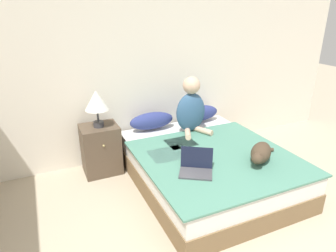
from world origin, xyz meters
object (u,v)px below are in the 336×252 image
object	(u,v)px
nightstand	(101,149)
table_lamp	(96,102)
pillow_near	(152,121)
laptop_open	(196,168)
bed	(207,167)
pillow_far	(198,113)
person_sitting	(191,108)
cat_tabby	(261,153)

from	to	relation	value
nightstand	table_lamp	distance (m)	0.61
pillow_near	nightstand	bearing A→B (deg)	-175.15
laptop_open	pillow_near	bearing A→B (deg)	121.48
bed	pillow_far	bearing A→B (deg)	67.30
person_sitting	laptop_open	bearing A→B (deg)	-115.30
cat_tabby	table_lamp	xyz separation A→B (m)	(-1.39, 1.22, 0.38)
pillow_near	nightstand	distance (m)	0.74
pillow_far	cat_tabby	world-z (taller)	pillow_far
bed	nightstand	distance (m)	1.30
laptop_open	nightstand	size ratio (longest dim) A/B	0.65
bed	laptop_open	distance (m)	0.58
pillow_near	nightstand	world-z (taller)	pillow_near
bed	pillow_far	xyz separation A→B (m)	(0.35, 0.83, 0.33)
pillow_near	table_lamp	bearing A→B (deg)	-173.71
person_sitting	table_lamp	distance (m)	1.15
nightstand	table_lamp	world-z (taller)	table_lamp
pillow_near	nightstand	xyz separation A→B (m)	(-0.70, -0.06, -0.24)
pillow_far	table_lamp	xyz separation A→B (m)	(-1.39, -0.08, 0.37)
pillow_far	laptop_open	bearing A→B (deg)	-120.55
pillow_far	laptop_open	world-z (taller)	laptop_open
pillow_near	laptop_open	world-z (taller)	laptop_open
cat_tabby	table_lamp	size ratio (longest dim) A/B	1.13
nightstand	table_lamp	size ratio (longest dim) A/B	1.38
bed	pillow_near	distance (m)	0.96
pillow_far	pillow_near	bearing A→B (deg)	180.00
bed	table_lamp	world-z (taller)	table_lamp
table_lamp	bed	bearing A→B (deg)	-35.88
pillow_near	laptop_open	bearing A→B (deg)	-90.71
laptop_open	nightstand	world-z (taller)	laptop_open
cat_tabby	nightstand	xyz separation A→B (m)	(-1.38, 1.23, -0.23)
pillow_far	cat_tabby	distance (m)	1.29
person_sitting	table_lamp	xyz separation A→B (m)	(-1.12, 0.20, 0.18)
pillow_near	pillow_far	xyz separation A→B (m)	(0.70, 0.00, 0.00)
bed	nightstand	size ratio (longest dim) A/B	3.17
bed	laptop_open	xyz separation A→B (m)	(-0.36, -0.37, 0.27)
pillow_far	nightstand	xyz separation A→B (m)	(-1.39, -0.06, -0.24)
pillow_far	table_lamp	distance (m)	1.44
pillow_far	person_sitting	size ratio (longest dim) A/B	0.84
table_lamp	laptop_open	bearing A→B (deg)	-58.78
pillow_near	bed	bearing A→B (deg)	-67.36
table_lamp	person_sitting	bearing A→B (deg)	-9.88
nightstand	table_lamp	bearing A→B (deg)	-98.79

